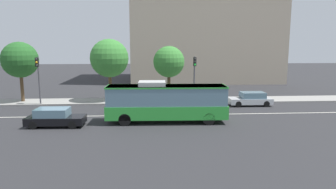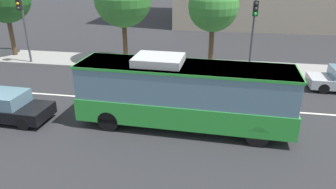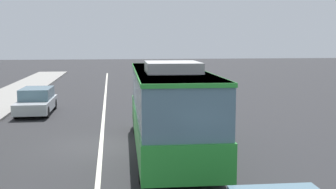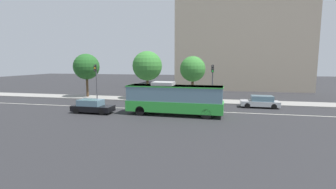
# 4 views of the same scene
# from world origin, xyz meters

# --- Properties ---
(ground_plane) EXTENTS (160.00, 160.00, 0.00)m
(ground_plane) POSITION_xyz_m (0.00, 0.00, 0.00)
(ground_plane) COLOR #28282B
(sidewalk_kerb) EXTENTS (80.00, 3.60, 0.14)m
(sidewalk_kerb) POSITION_xyz_m (0.00, 7.07, 0.07)
(sidewalk_kerb) COLOR gray
(sidewalk_kerb) RESTS_ON ground_plane
(lane_centre_line) EXTENTS (76.00, 0.16, 0.01)m
(lane_centre_line) POSITION_xyz_m (0.00, 0.00, 0.01)
(lane_centre_line) COLOR silver
(lane_centre_line) RESTS_ON ground_plane
(transit_bus) EXTENTS (10.07, 2.81, 3.46)m
(transit_bus) POSITION_xyz_m (-1.40, -2.55, 1.81)
(transit_bus) COLOR green
(transit_bus) RESTS_ON ground_plane
(sedan_black) EXTENTS (4.55, 1.94, 1.46)m
(sedan_black) POSITION_xyz_m (-10.36, -3.36, 0.72)
(sedan_black) COLOR black
(sedan_black) RESTS_ON ground_plane
(sedan_silver) EXTENTS (4.51, 1.85, 1.46)m
(sedan_silver) POSITION_xyz_m (8.08, 3.84, 0.72)
(sedan_silver) COLOR #B7BABF
(sedan_silver) RESTS_ON ground_plane
(traffic_light_near_corner) EXTENTS (0.33, 0.62, 5.20)m
(traffic_light_near_corner) POSITION_xyz_m (2.21, 5.64, 3.56)
(traffic_light_near_corner) COLOR #47474C
(traffic_light_near_corner) RESTS_ON ground_plane
(traffic_light_mid_block) EXTENTS (0.33, 0.62, 5.20)m
(traffic_light_mid_block) POSITION_xyz_m (-14.62, 5.51, 3.56)
(traffic_light_mid_block) COLOR #47474C
(traffic_light_mid_block) RESTS_ON ground_plane
(street_tree_kerbside_left) EXTENTS (4.32, 4.32, 7.14)m
(street_tree_kerbside_left) POSITION_xyz_m (-7.27, 7.21, 4.96)
(street_tree_kerbside_left) COLOR #4C3823
(street_tree_kerbside_left) RESTS_ON ground_plane
(street_tree_kerbside_centre) EXTENTS (3.98, 3.98, 6.82)m
(street_tree_kerbside_centre) POSITION_xyz_m (-17.16, 7.33, 4.81)
(street_tree_kerbside_centre) COLOR #4C3823
(street_tree_kerbside_centre) RESTS_ON ground_plane
(street_tree_kerbside_right) EXTENTS (3.54, 3.54, 6.35)m
(street_tree_kerbside_right) POSITION_xyz_m (-0.56, 6.72, 4.56)
(street_tree_kerbside_right) COLOR #4C3823
(street_tree_kerbside_right) RESTS_ON ground_plane
(office_block_background) EXTENTS (26.04, 18.00, 23.80)m
(office_block_background) POSITION_xyz_m (7.13, 29.78, 11.90)
(office_block_background) COLOR tan
(office_block_background) RESTS_ON ground_plane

